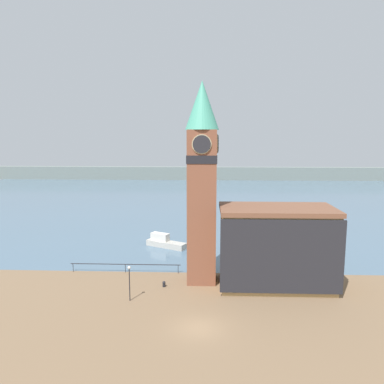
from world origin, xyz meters
TOP-DOWN VIEW (x-y plane):
  - ground_plane at (0.00, 0.00)m, footprint 160.00×160.00m
  - water at (0.00, 73.58)m, footprint 160.00×120.00m
  - far_shoreline at (0.00, 113.58)m, footprint 180.00×3.00m
  - pier_railing at (-9.50, 13.33)m, footprint 13.86×0.08m
  - clock_tower at (0.07, 11.00)m, footprint 3.76×3.76m
  - pier_building at (8.50, 9.92)m, footprint 12.84×6.95m
  - boat_near at (-5.82, 24.46)m, footprint 6.52×4.47m
  - mooring_bollard_near at (-4.14, 9.03)m, footprint 0.35×0.35m
  - lamp_post at (-7.27, 5.31)m, footprint 0.32×0.32m

SIDE VIEW (x-z plane):
  - water at x=0.00m, z-range 0.00..0.00m
  - ground_plane at x=0.00m, z-range 0.00..0.00m
  - mooring_bollard_near at x=-4.14m, z-range 0.02..0.69m
  - boat_near at x=-5.82m, z-range -0.28..1.75m
  - pier_railing at x=-9.50m, z-range 0.43..1.52m
  - far_shoreline at x=0.00m, z-range 0.00..5.00m
  - lamp_post at x=-7.27m, z-range 0.76..4.49m
  - pier_building at x=8.50m, z-range 0.02..9.11m
  - clock_tower at x=0.07m, z-range 0.73..23.66m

